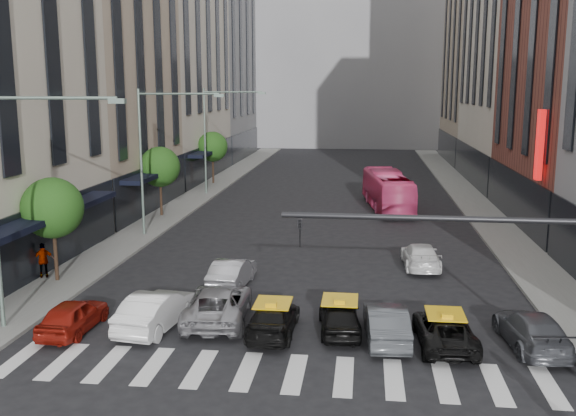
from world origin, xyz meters
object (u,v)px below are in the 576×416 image
(car_red, at_px, (73,316))
(bus, at_px, (387,190))
(streetlamp_far, at_px, (216,127))
(taxi_center, at_px, (340,317))
(streetlamp_mid, at_px, (155,143))
(streetlamp_near, at_px, (16,179))
(car_white_front, at_px, (156,310))
(taxi_left, at_px, (273,319))
(pedestrian_far, at_px, (44,260))

(car_red, relative_size, bus, 0.36)
(streetlamp_far, xyz_separation_m, taxi_center, (11.94, -30.73, -5.26))
(streetlamp_mid, bearing_deg, streetlamp_near, -90.00)
(streetlamp_near, height_order, car_white_front, streetlamp_near)
(car_red, height_order, taxi_center, car_red)
(taxi_left, bearing_deg, car_white_front, -0.60)
(taxi_left, bearing_deg, streetlamp_mid, -57.71)
(taxi_center, distance_m, bus, 26.04)
(streetlamp_near, distance_m, car_white_front, 7.14)
(car_white_front, relative_size, pedestrian_far, 2.62)
(taxi_left, bearing_deg, bus, -100.52)
(car_red, distance_m, taxi_left, 7.65)
(streetlamp_near, height_order, streetlamp_far, same)
(streetlamp_far, bearing_deg, pedestrian_far, -95.68)
(car_red, bearing_deg, pedestrian_far, -53.14)
(streetlamp_far, xyz_separation_m, car_red, (1.82, -31.86, -5.26))
(streetlamp_mid, xyz_separation_m, taxi_left, (9.44, -15.18, -5.30))
(taxi_left, bearing_deg, taxi_center, -169.36)
(streetlamp_near, distance_m, streetlamp_far, 32.00)
(car_white_front, relative_size, taxi_center, 1.20)
(car_red, relative_size, taxi_center, 1.01)
(streetlamp_mid, distance_m, bus, 18.86)
(streetlamp_far, height_order, car_white_front, streetlamp_far)
(streetlamp_near, distance_m, car_red, 5.57)
(streetlamp_mid, height_order, taxi_center, streetlamp_mid)
(streetlamp_mid, xyz_separation_m, taxi_center, (11.94, -14.73, -5.26))
(taxi_left, xyz_separation_m, pedestrian_far, (-12.00, 5.49, 0.40))
(car_white_front, distance_m, taxi_center, 7.11)
(taxi_left, bearing_deg, streetlamp_near, 5.34)
(streetlamp_near, distance_m, pedestrian_far, 8.38)
(taxi_center, bearing_deg, streetlamp_mid, -56.88)
(streetlamp_near, relative_size, car_red, 2.38)
(car_white_front, relative_size, bus, 0.43)
(taxi_center, bearing_deg, streetlamp_near, 0.14)
(car_white_front, bearing_deg, streetlamp_mid, -64.44)
(taxi_center, xyz_separation_m, bus, (2.59, 25.90, 0.81))
(streetlamp_far, relative_size, pedestrian_far, 5.25)
(car_red, xyz_separation_m, bus, (12.71, 27.03, 0.81))
(bus, bearing_deg, streetlamp_far, -26.31)
(taxi_left, xyz_separation_m, bus, (5.09, 26.35, 0.84))
(streetlamp_mid, relative_size, streetlamp_far, 1.00)
(streetlamp_far, bearing_deg, bus, -18.41)
(pedestrian_far, bearing_deg, car_white_front, 116.36)
(car_white_front, bearing_deg, bus, -102.46)
(taxi_center, height_order, bus, bus)
(car_white_front, bearing_deg, streetlamp_near, 18.26)
(streetlamp_mid, distance_m, taxi_center, 19.68)
(taxi_left, relative_size, pedestrian_far, 2.44)
(streetlamp_mid, relative_size, car_white_front, 2.01)
(taxi_center, relative_size, bus, 0.36)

